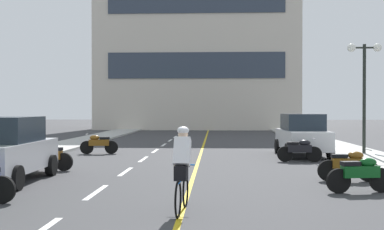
{
  "coord_description": "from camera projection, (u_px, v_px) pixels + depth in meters",
  "views": [
    {
      "loc": [
        0.91,
        -2.09,
        2.05
      ],
      "look_at": [
        -0.15,
        20.55,
        1.76
      ],
      "focal_mm": 46.83,
      "sensor_mm": 36.0,
      "label": 1
    }
  ],
  "objects": [
    {
      "name": "motorcycle_8",
      "position": [
        99.0,
        144.0,
        22.52
      ],
      "size": [
        1.7,
        0.6,
        0.92
      ],
      "color": "black",
      "rests_on": "ground"
    },
    {
      "name": "lane_dash_8",
      "position": [
        175.0,
        137.0,
        36.21
      ],
      "size": [
        0.14,
        2.2,
        0.01
      ],
      "primitive_type": "cube",
      "color": "silver",
      "rests_on": "ground"
    },
    {
      "name": "lane_dash_3",
      "position": [
        126.0,
        172.0,
        16.24
      ],
      "size": [
        0.14,
        2.2,
        0.01
      ],
      "primitive_type": "cube",
      "color": "silver",
      "rests_on": "ground"
    },
    {
      "name": "parked_car_near",
      "position": [
        5.0,
        149.0,
        13.85
      ],
      "size": [
        1.98,
        4.23,
        1.82
      ],
      "color": "black",
      "rests_on": "ground"
    },
    {
      "name": "centre_line_yellow",
      "position": [
        203.0,
        148.0,
        26.12
      ],
      "size": [
        0.12,
        66.0,
        0.01
      ],
      "primitive_type": "cube",
      "color": "gold",
      "rests_on": "ground"
    },
    {
      "name": "cyclist_rider",
      "position": [
        182.0,
        167.0,
        9.9
      ],
      "size": [
        0.42,
        1.77,
        1.71
      ],
      "color": "black",
      "rests_on": "ground"
    },
    {
      "name": "lane_dash_5",
      "position": [
        155.0,
        151.0,
        24.23
      ],
      "size": [
        0.14,
        2.2,
        0.01
      ],
      "primitive_type": "cube",
      "color": "silver",
      "rests_on": "ground"
    },
    {
      "name": "office_building",
      "position": [
        198.0,
        29.0,
        51.3
      ],
      "size": [
        19.86,
        8.69,
        20.44
      ],
      "color": "beige",
      "rests_on": "ground"
    },
    {
      "name": "curb_right",
      "position": [
        337.0,
        147.0,
        25.8
      ],
      "size": [
        2.4,
        72.0,
        0.12
      ],
      "primitive_type": "cube",
      "color": "#A8A8A3",
      "rests_on": "ground"
    },
    {
      "name": "motorcycle_6",
      "position": [
        48.0,
        156.0,
        16.5
      ],
      "size": [
        1.7,
        0.6,
        0.92
      ],
      "color": "black",
      "rests_on": "ground"
    },
    {
      "name": "street_lamp_mid",
      "position": [
        364.0,
        72.0,
        21.55
      ],
      "size": [
        1.46,
        0.36,
        4.74
      ],
      "color": "black",
      "rests_on": "curb_right"
    },
    {
      "name": "curb_left",
      "position": [
        62.0,
        146.0,
        26.47
      ],
      "size": [
        2.4,
        72.0,
        0.12
      ],
      "primitive_type": "cube",
      "color": "#A8A8A3",
      "rests_on": "ground"
    },
    {
      "name": "motorcycle_5",
      "position": [
        349.0,
        165.0,
        14.01
      ],
      "size": [
        1.7,
        0.6,
        0.92
      ],
      "color": "black",
      "rests_on": "ground"
    },
    {
      "name": "lane_dash_4",
      "position": [
        143.0,
        159.0,
        20.23
      ],
      "size": [
        0.14,
        2.2,
        0.01
      ],
      "primitive_type": "cube",
      "color": "silver",
      "rests_on": "ground"
    },
    {
      "name": "parked_car_mid",
      "position": [
        302.0,
        135.0,
        21.63
      ],
      "size": [
        2.02,
        4.25,
        1.82
      ],
      "color": "black",
      "rests_on": "ground"
    },
    {
      "name": "lane_dash_10",
      "position": [
        182.0,
        132.0,
        44.21
      ],
      "size": [
        0.14,
        2.2,
        0.01
      ],
      "primitive_type": "cube",
      "color": "silver",
      "rests_on": "ground"
    },
    {
      "name": "motorcycle_7",
      "position": [
        300.0,
        150.0,
        19.15
      ],
      "size": [
        1.7,
        0.6,
        0.92
      ],
      "color": "black",
      "rests_on": "ground"
    },
    {
      "name": "lane_dash_6",
      "position": [
        164.0,
        145.0,
        28.22
      ],
      "size": [
        0.14,
        2.2,
        0.01
      ],
      "primitive_type": "cube",
      "color": "silver",
      "rests_on": "ground"
    },
    {
      "name": "lane_dash_11",
      "position": [
        185.0,
        130.0,
        48.2
      ],
      "size": [
        0.14,
        2.2,
        0.01
      ],
      "primitive_type": "cube",
      "color": "silver",
      "rests_on": "ground"
    },
    {
      "name": "motorcycle_4",
      "position": [
        361.0,
        173.0,
        12.13
      ],
      "size": [
        1.69,
        0.61,
        0.92
      ],
      "color": "black",
      "rests_on": "ground"
    },
    {
      "name": "lane_dash_7",
      "position": [
        170.0,
        140.0,
        32.22
      ],
      "size": [
        0.14,
        2.2,
        0.01
      ],
      "primitive_type": "cube",
      "color": "silver",
      "rests_on": "ground"
    },
    {
      "name": "lane_dash_2",
      "position": [
        96.0,
        192.0,
        12.24
      ],
      "size": [
        0.14,
        2.2,
        0.01
      ],
      "primitive_type": "cube",
      "color": "silver",
      "rests_on": "ground"
    },
    {
      "name": "ground_plane",
      "position": [
        196.0,
        153.0,
        23.14
      ],
      "size": [
        140.0,
        140.0,
        0.0
      ],
      "primitive_type": "plane",
      "color": "#38383A"
    },
    {
      "name": "lane_dash_9",
      "position": [
        179.0,
        134.0,
        40.21
      ],
      "size": [
        0.14,
        2.2,
        0.01
      ],
      "primitive_type": "cube",
      "color": "silver",
      "rests_on": "ground"
    }
  ]
}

